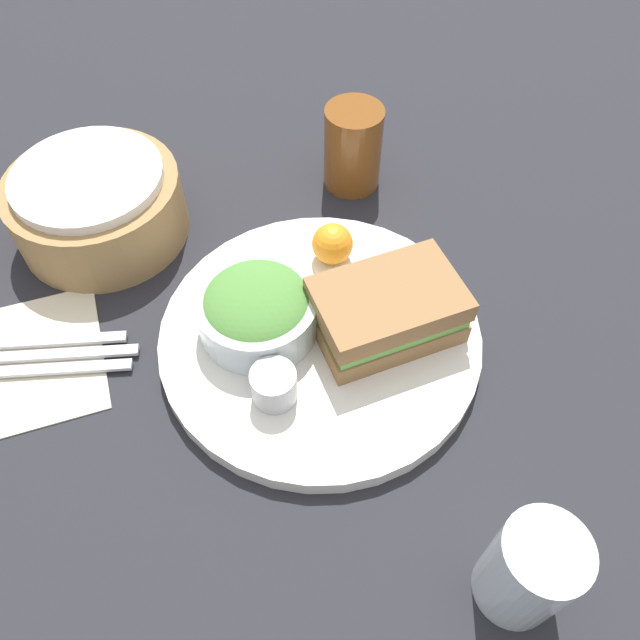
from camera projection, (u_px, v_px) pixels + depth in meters
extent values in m
plane|color=#232328|center=(320.00, 342.00, 0.67)|extent=(4.00, 4.00, 0.00)
cylinder|color=white|center=(320.00, 337.00, 0.66)|extent=(0.34, 0.34, 0.02)
cube|color=olive|center=(385.00, 321.00, 0.65)|extent=(0.15, 0.10, 0.02)
cube|color=#6BB24C|center=(387.00, 310.00, 0.63)|extent=(0.14, 0.10, 0.01)
cube|color=olive|center=(389.00, 299.00, 0.62)|extent=(0.15, 0.10, 0.02)
cylinder|color=silver|center=(258.00, 313.00, 0.64)|extent=(0.13, 0.13, 0.05)
ellipsoid|color=#4C8438|center=(257.00, 305.00, 0.63)|extent=(0.12, 0.12, 0.05)
cylinder|color=#B7B7BC|center=(274.00, 385.00, 0.59)|extent=(0.04, 0.04, 0.04)
sphere|color=orange|center=(332.00, 244.00, 0.70)|extent=(0.05, 0.05, 0.05)
cylinder|color=brown|center=(353.00, 148.00, 0.78)|extent=(0.07, 0.07, 0.11)
cylinder|color=#997547|center=(98.00, 207.00, 0.74)|extent=(0.20, 0.20, 0.08)
cylinder|color=white|center=(87.00, 177.00, 0.70)|extent=(0.17, 0.17, 0.01)
cube|color=beige|center=(41.00, 358.00, 0.66)|extent=(0.13, 0.17, 0.00)
cube|color=silver|center=(36.00, 370.00, 0.64)|extent=(0.19, 0.06, 0.01)
cube|color=silver|center=(40.00, 356.00, 0.65)|extent=(0.20, 0.06, 0.01)
cube|color=silver|center=(43.00, 341.00, 0.66)|extent=(0.17, 0.06, 0.01)
cylinder|color=silver|center=(529.00, 571.00, 0.48)|extent=(0.07, 0.07, 0.11)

